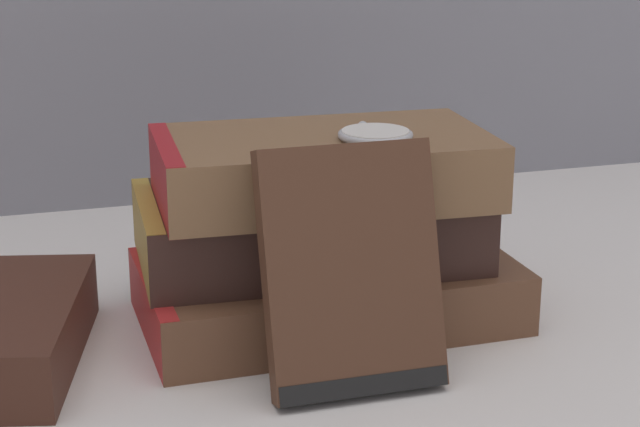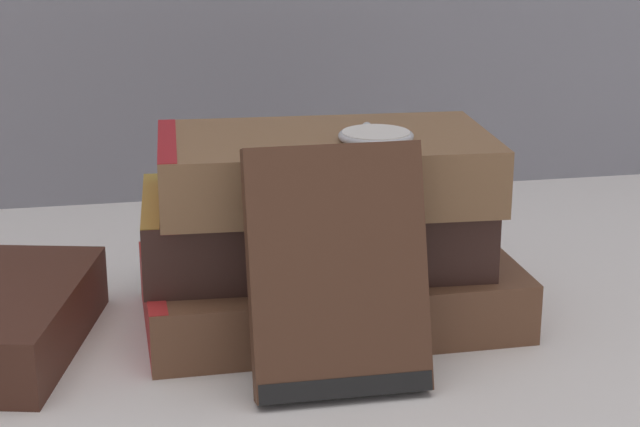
{
  "view_description": "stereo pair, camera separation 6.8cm",
  "coord_description": "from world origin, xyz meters",
  "px_view_note": "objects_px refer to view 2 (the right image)",
  "views": [
    {
      "loc": [
        -0.16,
        -0.64,
        0.3
      ],
      "look_at": [
        0.03,
        0.01,
        0.08
      ],
      "focal_mm": 60.0,
      "sensor_mm": 36.0,
      "label": 1
    },
    {
      "loc": [
        -0.1,
        -0.66,
        0.3
      ],
      "look_at": [
        0.03,
        0.01,
        0.08
      ],
      "focal_mm": 60.0,
      "sensor_mm": 36.0,
      "label": 2
    }
  ],
  "objects_px": {
    "book_flat_middle": "(304,226)",
    "pocket_watch": "(375,135)",
    "book_flat_bottom": "(322,292)",
    "book_leaning_front": "(338,279)",
    "reading_glasses": "(251,264)",
    "book_flat_top": "(317,168)"
  },
  "relations": [
    {
      "from": "book_flat_bottom",
      "to": "book_flat_top",
      "type": "xyz_separation_m",
      "value": [
        -0.0,
        -0.0,
        0.09
      ]
    },
    {
      "from": "book_flat_middle",
      "to": "reading_glasses",
      "type": "distance_m",
      "value": 0.12
    },
    {
      "from": "book_flat_top",
      "to": "book_leaning_front",
      "type": "xyz_separation_m",
      "value": [
        -0.01,
        -0.1,
        -0.04
      ]
    },
    {
      "from": "book_flat_bottom",
      "to": "reading_glasses",
      "type": "relative_size",
      "value": 2.89
    },
    {
      "from": "reading_glasses",
      "to": "book_flat_middle",
      "type": "bearing_deg",
      "value": -77.73
    },
    {
      "from": "pocket_watch",
      "to": "reading_glasses",
      "type": "xyz_separation_m",
      "value": [
        -0.07,
        0.14,
        -0.13
      ]
    },
    {
      "from": "book_flat_top",
      "to": "reading_glasses",
      "type": "relative_size",
      "value": 2.55
    },
    {
      "from": "book_flat_bottom",
      "to": "book_flat_top",
      "type": "height_order",
      "value": "book_flat_top"
    },
    {
      "from": "book_flat_bottom",
      "to": "pocket_watch",
      "type": "relative_size",
      "value": 4.9
    },
    {
      "from": "reading_glasses",
      "to": "book_flat_top",
      "type": "bearing_deg",
      "value": -76.17
    },
    {
      "from": "book_leaning_front",
      "to": "reading_glasses",
      "type": "relative_size",
      "value": 1.66
    },
    {
      "from": "book_flat_bottom",
      "to": "book_flat_middle",
      "type": "bearing_deg",
      "value": 129.58
    },
    {
      "from": "pocket_watch",
      "to": "reading_glasses",
      "type": "height_order",
      "value": "pocket_watch"
    },
    {
      "from": "book_leaning_front",
      "to": "reading_glasses",
      "type": "xyz_separation_m",
      "value": [
        -0.03,
        0.22,
        -0.07
      ]
    },
    {
      "from": "book_flat_middle",
      "to": "book_flat_top",
      "type": "bearing_deg",
      "value": -61.71
    },
    {
      "from": "book_flat_middle",
      "to": "pocket_watch",
      "type": "xyz_separation_m",
      "value": [
        0.04,
        -0.03,
        0.07
      ]
    },
    {
      "from": "book_leaning_front",
      "to": "reading_glasses",
      "type": "bearing_deg",
      "value": 96.74
    },
    {
      "from": "book_flat_bottom",
      "to": "pocket_watch",
      "type": "height_order",
      "value": "pocket_watch"
    },
    {
      "from": "book_flat_bottom",
      "to": "book_leaning_front",
      "type": "relative_size",
      "value": 1.74
    },
    {
      "from": "pocket_watch",
      "to": "reading_glasses",
      "type": "relative_size",
      "value": 0.59
    },
    {
      "from": "book_flat_bottom",
      "to": "book_flat_middle",
      "type": "xyz_separation_m",
      "value": [
        -0.01,
        0.01,
        0.04
      ]
    },
    {
      "from": "book_flat_middle",
      "to": "pocket_watch",
      "type": "distance_m",
      "value": 0.09
    }
  ]
}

